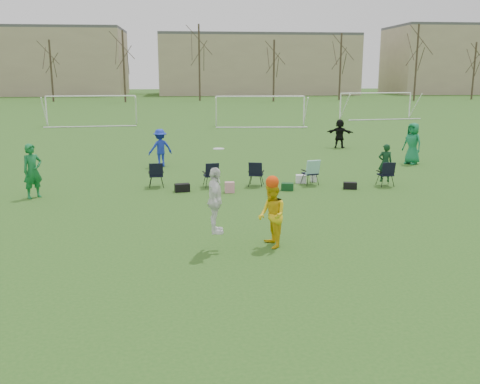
{
  "coord_description": "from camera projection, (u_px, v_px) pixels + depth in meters",
  "views": [
    {
      "loc": [
        -2.06,
        -12.26,
        4.38
      ],
      "look_at": [
        -0.69,
        1.58,
        1.25
      ],
      "focal_mm": 40.0,
      "sensor_mm": 36.0,
      "label": 1
    }
  ],
  "objects": [
    {
      "name": "fielder_black",
      "position": [
        340.0,
        134.0,
        31.35
      ],
      "size": [
        1.63,
        1.09,
        1.68
      ],
      "primitive_type": "imported",
      "rotation": [
        0.0,
        0.0,
        2.72
      ],
      "color": "black",
      "rests_on": "ground"
    },
    {
      "name": "goal_left",
      "position": [
        91.0,
        102.0,
        44.68
      ],
      "size": [
        7.39,
        0.76,
        2.46
      ],
      "rotation": [
        0.0,
        0.0,
        0.09
      ],
      "color": "white",
      "rests_on": "ground"
    },
    {
      "name": "building_row",
      "position": [
        230.0,
        63.0,
        105.58
      ],
      "size": [
        126.0,
        16.0,
        13.0
      ],
      "color": "tan",
      "rests_on": "ground"
    },
    {
      "name": "tree_line",
      "position": [
        201.0,
        67.0,
        79.77
      ],
      "size": [
        110.28,
        3.28,
        11.4
      ],
      "color": "#382B21",
      "rests_on": "ground"
    },
    {
      "name": "ground",
      "position": [
        274.0,
        255.0,
        13.06
      ],
      "size": [
        260.0,
        260.0,
        0.0
      ],
      "primitive_type": "plane",
      "color": "#27551A",
      "rests_on": "ground"
    },
    {
      "name": "fielder_green_near",
      "position": [
        33.0,
        171.0,
        18.83
      ],
      "size": [
        0.83,
        0.82,
        1.93
      ],
      "primitive_type": "imported",
      "rotation": [
        0.0,
        0.0,
        0.73
      ],
      "color": "#136B31",
      "rests_on": "ground"
    },
    {
      "name": "center_contest",
      "position": [
        248.0,
        208.0,
        13.35
      ],
      "size": [
        2.03,
        1.12,
        2.59
      ],
      "color": "white",
      "rests_on": "ground"
    },
    {
      "name": "sideline_setup",
      "position": [
        281.0,
        173.0,
        20.88
      ],
      "size": [
        9.59,
        1.89,
        1.64
      ],
      "color": "#0E341A",
      "rests_on": "ground"
    },
    {
      "name": "fielder_blue",
      "position": [
        160.0,
        148.0,
        25.13
      ],
      "size": [
        1.31,
        1.05,
        1.77
      ],
      "primitive_type": "imported",
      "rotation": [
        0.0,
        0.0,
        3.54
      ],
      "color": "#172CB0",
      "rests_on": "ground"
    },
    {
      "name": "goal_mid",
      "position": [
        260.0,
        102.0,
        44.09
      ],
      "size": [
        7.4,
        0.63,
        2.46
      ],
      "rotation": [
        0.0,
        0.0,
        -0.07
      ],
      "color": "white",
      "rests_on": "ground"
    },
    {
      "name": "goal_right",
      "position": [
        376.0,
        98.0,
        51.06
      ],
      "size": [
        7.35,
        1.14,
        2.46
      ],
      "rotation": [
        0.0,
        0.0,
        0.14
      ],
      "color": "white",
      "rests_on": "ground"
    },
    {
      "name": "fielder_green_far",
      "position": [
        412.0,
        143.0,
        25.81
      ],
      "size": [
        1.05,
        1.16,
        2.0
      ],
      "primitive_type": "imported",
      "rotation": [
        0.0,
        0.0,
        -1.02
      ],
      "color": "#157646",
      "rests_on": "ground"
    }
  ]
}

